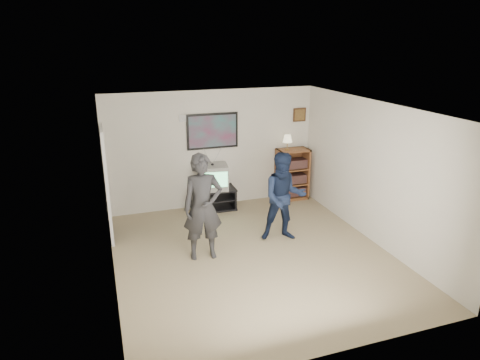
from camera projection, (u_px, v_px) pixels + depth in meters
room_shell at (247, 180)px, 7.14m from camera, size 4.51×5.00×2.51m
media_stand at (213, 199)px, 9.13m from camera, size 0.94×0.54×0.47m
crt_television at (213, 177)px, 8.97m from camera, size 0.69×0.61×0.52m
bookshelf at (292, 174)px, 9.63m from camera, size 0.70×0.40×1.16m
table_lamp at (287, 142)px, 9.35m from camera, size 0.21×0.21×0.34m
person_tall at (203, 207)px, 6.93m from camera, size 0.69×0.48×1.78m
person_short at (284, 197)px, 7.60m from camera, size 0.91×0.79×1.62m
controller_left at (203, 188)px, 7.04m from camera, size 0.05×0.13×0.04m
controller_right at (278, 176)px, 7.68m from camera, size 0.06×0.14×0.04m
poster at (213, 131)px, 8.92m from camera, size 1.10×0.03×0.75m
air_vent at (186, 118)px, 8.66m from camera, size 0.28×0.02×0.14m
small_picture at (299, 115)px, 9.46m from camera, size 0.30×0.03×0.30m
doorway at (106, 185)px, 7.66m from camera, size 0.03×0.85×2.00m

